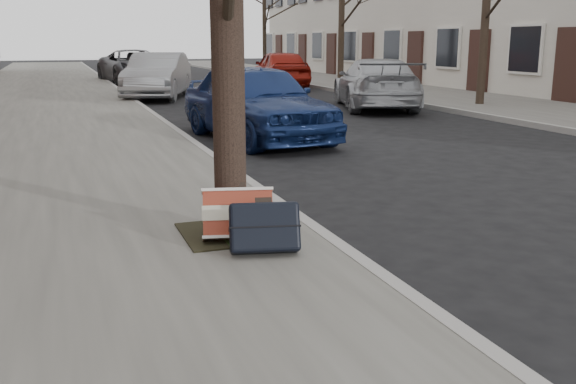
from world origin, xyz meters
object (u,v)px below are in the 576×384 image
object	(u,v)px
suitcase_navy	(264,227)
car_near_mid	(158,76)
car_near_front	(257,101)
suitcase_red	(238,214)

from	to	relation	value
suitcase_navy	car_near_mid	size ratio (longest dim) A/B	0.13
car_near_front	car_near_mid	distance (m)	9.24
suitcase_red	car_near_front	distance (m)	6.35
suitcase_navy	car_near_mid	distance (m)	15.73
suitcase_navy	car_near_mid	world-z (taller)	car_near_mid
suitcase_red	suitcase_navy	bearing A→B (deg)	-62.02
car_near_mid	car_near_front	bearing A→B (deg)	-68.59
suitcase_red	car_near_mid	xyz separation A→B (m)	(1.67, 15.24, 0.36)
car_near_mid	suitcase_red	bearing A→B (deg)	-77.01
suitcase_red	suitcase_navy	size ratio (longest dim) A/B	1.05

